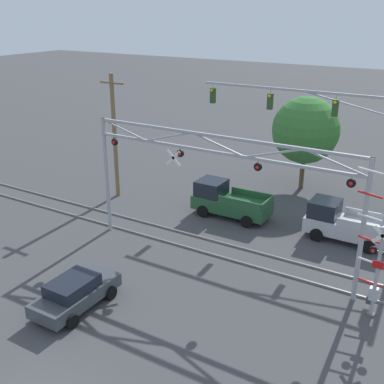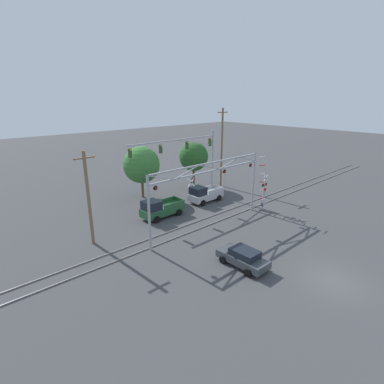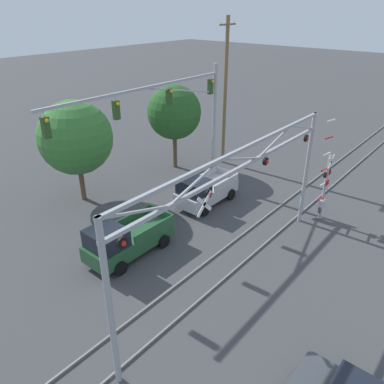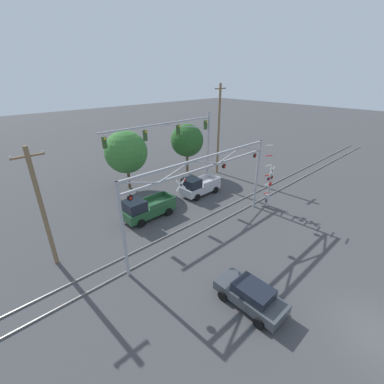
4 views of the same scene
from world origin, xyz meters
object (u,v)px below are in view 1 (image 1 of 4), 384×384
traffic_signal_span (351,129)px  background_tree_far_left_verge (306,130)px  pickup_truck_following (342,223)px  sedan_waiting (75,292)px  pickup_truck_lead (227,201)px  crossing_gantry (217,172)px  utility_pole_left (115,135)px  crossing_signal_mast (375,269)px

traffic_signal_span → background_tree_far_left_verge: size_ratio=1.91×
pickup_truck_following → sedan_waiting: bearing=-122.8°
pickup_truck_lead → crossing_gantry: bearing=-68.9°
pickup_truck_lead → utility_pole_left: (-7.95, -0.81, 3.28)m
traffic_signal_span → pickup_truck_following: bearing=-72.6°
pickup_truck_lead → sedan_waiting: (-1.10, -12.05, -0.25)m
crossing_gantry → traffic_signal_span: bearing=58.2°
pickup_truck_following → background_tree_far_left_verge: (-4.57, 6.58, 3.27)m
traffic_signal_span → pickup_truck_following: size_ratio=2.80×
crossing_signal_mast → sedan_waiting: 12.53m
crossing_gantry → sedan_waiting: bearing=-114.8°
crossing_gantry → utility_pole_left: utility_pole_left is taller
crossing_gantry → pickup_truck_following: bearing=49.1°
crossing_signal_mast → background_tree_far_left_verge: size_ratio=0.97×
pickup_truck_lead → background_tree_far_left_verge: size_ratio=0.73×
pickup_truck_lead → pickup_truck_following: (6.93, 0.39, -0.00)m
crossing_gantry → pickup_truck_following: size_ratio=3.16×
sedan_waiting → utility_pole_left: 13.63m
traffic_signal_span → utility_pole_left: traffic_signal_span is taller
traffic_signal_span → pickup_truck_following: 5.16m
traffic_signal_span → sedan_waiting: bearing=-118.5°
pickup_truck_lead → sedan_waiting: pickup_truck_lead is taller
crossing_signal_mast → pickup_truck_lead: bearing=148.1°
sedan_waiting → background_tree_far_left_verge: 19.65m
crossing_signal_mast → sedan_waiting: size_ratio=1.58×
crossing_gantry → pickup_truck_following: (4.90, 5.65, -3.78)m
sedan_waiting → utility_pole_left: bearing=121.4°
crossing_signal_mast → traffic_signal_span: bearing=112.9°
pickup_truck_lead → crossing_signal_mast: bearing=-31.9°
crossing_signal_mast → pickup_truck_following: size_ratio=1.42×
crossing_signal_mast → background_tree_far_left_verge: background_tree_far_left_verge is taller
crossing_gantry → sedan_waiting: size_ratio=3.51×
sedan_waiting → utility_pole_left: (-6.85, 11.24, 3.53)m
sedan_waiting → background_tree_far_left_verge: background_tree_far_left_verge is taller
crossing_gantry → pickup_truck_lead: (-2.03, 5.26, -3.78)m
crossing_gantry → traffic_signal_span: 8.48m
utility_pole_left → background_tree_far_left_verge: utility_pole_left is taller
crossing_gantry → crossing_signal_mast: (7.81, -0.87, -2.58)m
traffic_signal_span → sedan_waiting: traffic_signal_span is taller
pickup_truck_lead → utility_pole_left: bearing=-174.2°
crossing_signal_mast → utility_pole_left: utility_pole_left is taller
crossing_gantry → pickup_truck_lead: 6.79m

